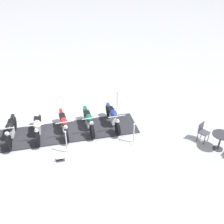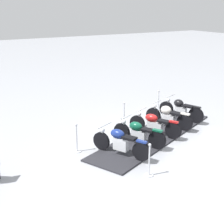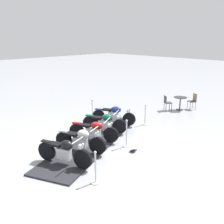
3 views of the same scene
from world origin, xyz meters
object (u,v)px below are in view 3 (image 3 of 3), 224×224
motorcycle_navy (114,114)px  stanchion_left_rear (92,111)px  info_placard (133,150)px  motorcycle_cream (81,140)px  cafe_chair_near_table (167,102)px  stanchion_right_front (96,173)px  motorcycle_black (65,151)px  stanchion_right_rear (145,118)px  cafe_chair_across_table (193,100)px  motorcycle_maroon (94,130)px  cafe_table (180,100)px  motorcycle_forest (105,122)px  stanchion_right_mid (126,137)px

motorcycle_navy → stanchion_left_rear: size_ratio=1.96×
info_placard → motorcycle_cream: bearing=-65.4°
info_placard → cafe_chair_near_table: (-2.29, 5.77, 0.46)m
stanchion_right_front → stanchion_left_rear: (-4.92, 4.20, 0.06)m
motorcycle_cream → motorcycle_navy: 3.45m
motorcycle_black → stanchion_right_rear: size_ratio=1.97×
info_placard → stanchion_left_rear: bearing=-134.2°
stanchion_right_front → cafe_chair_near_table: size_ratio=1.18×
stanchion_right_rear → cafe_chair_across_table: size_ratio=1.09×
motorcycle_maroon → cafe_table: bearing=63.1°
motorcycle_cream → motorcycle_navy: size_ratio=0.98×
stanchion_right_front → info_placard: 2.62m
motorcycle_black → cafe_chair_across_table: size_ratio=2.15×
motorcycle_black → cafe_table: size_ratio=2.63×
stanchion_right_rear → info_placard: stanchion_right_rear is taller
cafe_chair_near_table → motorcycle_navy: bearing=-148.5°
motorcycle_cream → motorcycle_maroon: size_ratio=1.01×
motorcycle_black → cafe_chair_across_table: (-0.43, 9.64, 0.02)m
cafe_chair_near_table → cafe_table: bearing=0.0°
motorcycle_forest → stanchion_right_front: (2.88, -3.18, -0.18)m
cafe_chair_across_table → stanchion_right_front: bearing=45.1°
stanchion_right_mid → stanchion_left_rear: (-3.80, 1.54, -0.01)m
stanchion_right_mid → motorcycle_black: bearing=-98.9°
motorcycle_forest → cafe_chair_across_table: bearing=56.2°
stanchion_right_rear → cafe_chair_across_table: stanchion_right_rear is taller
stanchion_right_front → info_placard: bearing=104.0°
motorcycle_forest → cafe_chair_near_table: motorcycle_forest is taller
motorcycle_maroon → motorcycle_navy: (-0.89, 2.12, 0.04)m
motorcycle_cream → motorcycle_maroon: bearing=90.8°
stanchion_left_rear → cafe_chair_near_table: bearing=63.9°
motorcycle_cream → motorcycle_maroon: motorcycle_cream is taller
stanchion_right_front → cafe_table: bearing=105.2°
motorcycle_maroon → cafe_table: motorcycle_maroon is taller
motorcycle_forest → motorcycle_cream: bearing=-93.0°
motorcycle_navy → stanchion_right_mid: size_ratio=1.82×
motorcycle_black → cafe_table: motorcycle_black is taller
cafe_chair_across_table → cafe_table: bearing=-0.0°
motorcycle_navy → info_placard: bearing=-58.0°
motorcycle_navy → cafe_table: bearing=53.8°
motorcycle_maroon → cafe_chair_across_table: motorcycle_maroon is taller
motorcycle_forest → info_placard: size_ratio=4.85×
stanchion_right_rear → cafe_table: size_ratio=1.33×
motorcycle_maroon → cafe_chair_across_table: 7.53m
motorcycle_cream → cafe_chair_across_table: 8.58m
motorcycle_cream → motorcycle_forest: (-0.89, 2.12, -0.02)m
motorcycle_black → stanchion_right_mid: size_ratio=1.81×
info_placard → cafe_chair_across_table: (-1.34, 7.11, 0.49)m
motorcycle_navy → info_placard: 3.22m
motorcycle_maroon → cafe_chair_across_table: bearing=59.6°
stanchion_right_front → cafe_chair_near_table: bearing=109.4°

